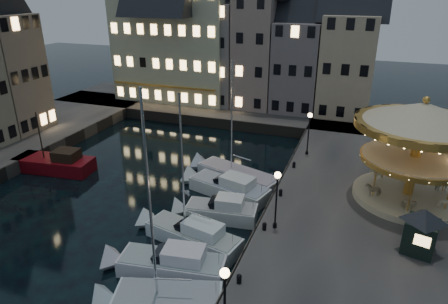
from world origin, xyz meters
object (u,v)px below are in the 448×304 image
at_px(bollard_c, 281,192).
at_px(red_fishing_boat, 56,164).
at_px(streetlamp_c, 309,128).
at_px(streetlamp_a, 225,296).
at_px(bollard_b, 264,226).
at_px(motorboat_a, 158,301).
at_px(motorboat_e, 225,187).
at_px(streetlamp_b, 277,192).
at_px(motorboat_b, 166,264).
at_px(motorboat_d, 216,211).
at_px(motorboat_c, 189,234).
at_px(bollard_d, 294,164).
at_px(carousel, 420,134).
at_px(bollard_a, 239,278).
at_px(ticket_kiosk, 423,223).
at_px(motorboat_f, 233,175).

bearing_deg(bollard_c, red_fishing_boat, -179.58).
bearing_deg(streetlamp_c, red_fishing_boat, -157.70).
distance_m(streetlamp_a, bollard_b, 9.82).
bearing_deg(motorboat_a, motorboat_e, 94.10).
relative_size(streetlamp_b, red_fishing_boat, 0.54).
bearing_deg(motorboat_b, motorboat_d, 84.43).
bearing_deg(motorboat_e, motorboat_c, -90.16).
height_order(motorboat_c, red_fishing_boat, motorboat_c).
bearing_deg(motorboat_d, bollard_d, 62.63).
bearing_deg(streetlamp_a, carousel, 63.43).
bearing_deg(red_fishing_boat, motorboat_d, -8.71).
distance_m(bollard_a, motorboat_a, 4.61).
relative_size(streetlamp_b, ticket_kiosk, 1.24).
xyz_separation_m(bollard_d, motorboat_a, (-3.99, -18.04, -1.07)).
distance_m(bollard_d, motorboat_b, 16.04).
bearing_deg(motorboat_b, ticket_kiosk, 21.49).
bearing_deg(carousel, bollard_d, 163.66).
bearing_deg(carousel, motorboat_a, -130.83).
height_order(bollard_c, motorboat_a, motorboat_a).
bearing_deg(bollard_d, carousel, -16.34).
relative_size(streetlamp_a, bollard_d, 7.32).
bearing_deg(motorboat_c, ticket_kiosk, 9.15).
bearing_deg(streetlamp_b, streetlamp_c, 90.00).
height_order(motorboat_c, motorboat_f, motorboat_f).
xyz_separation_m(bollard_c, bollard_d, (0.00, 5.50, 0.00)).
bearing_deg(motorboat_d, streetlamp_a, -67.18).
relative_size(streetlamp_a, motorboat_d, 0.65).
height_order(bollard_d, motorboat_c, motorboat_c).
distance_m(bollard_a, motorboat_b, 5.14).
bearing_deg(ticket_kiosk, motorboat_a, -147.70).
xyz_separation_m(bollard_b, motorboat_d, (-4.31, 2.17, -0.97)).
distance_m(streetlamp_a, motorboat_a, 6.09).
height_order(bollard_a, motorboat_c, motorboat_c).
bearing_deg(red_fishing_boat, bollard_d, 14.60).
xyz_separation_m(bollard_c, motorboat_f, (-5.18, 3.78, -1.07)).
xyz_separation_m(motorboat_b, ticket_kiosk, (14.45, 5.69, 2.65)).
height_order(streetlamp_b, ticket_kiosk, streetlamp_b).
height_order(streetlamp_c, bollard_c, streetlamp_c).
bearing_deg(motorboat_f, motorboat_d, -82.48).
bearing_deg(bollard_a, motorboat_a, -152.98).
height_order(motorboat_b, red_fishing_boat, red_fishing_boat).
bearing_deg(ticket_kiosk, motorboat_c, -170.85).
bearing_deg(bollard_b, streetlamp_c, 87.55).
bearing_deg(motorboat_c, bollard_d, 67.19).
xyz_separation_m(bollard_a, bollard_d, (0.00, 16.00, 0.00)).
bearing_deg(red_fishing_boat, streetlamp_a, -32.71).
height_order(motorboat_c, carousel, motorboat_c).
height_order(bollard_b, motorboat_f, motorboat_f).
bearing_deg(streetlamp_a, motorboat_c, 124.46).
bearing_deg(streetlamp_b, carousel, 40.12).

